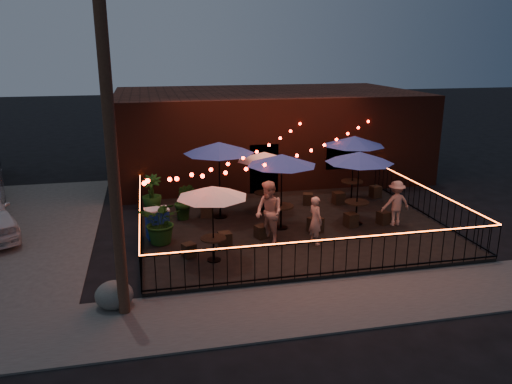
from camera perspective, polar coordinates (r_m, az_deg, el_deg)
The scene contains 35 objects.
ground at distance 15.45m, azimuth 6.10°, elevation -6.76°, with size 110.00×110.00×0.00m, color black.
patio at distance 17.19m, azimuth 4.01°, elevation -4.00°, with size 10.00×8.00×0.15m, color black.
sidewalk at distance 12.71m, azimuth 10.82°, elevation -12.19°, with size 18.00×2.50×0.05m, color #42403D.
brick_building at distance 24.44m, azimuth 1.06°, elevation 6.79°, with size 14.00×8.00×4.00m.
utility_pole at distance 11.06m, azimuth -16.23°, elevation 5.11°, with size 0.26×0.26×8.00m, color #3D2518.
fence_front at distance 13.47m, azimuth 8.88°, elevation -7.37°, with size 10.00×0.04×1.04m.
fence_left at distance 16.36m, azimuth -13.04°, elevation -3.28°, with size 0.04×8.00×1.04m.
fence_right at distance 18.98m, azimuth 18.68°, elevation -1.00°, with size 0.04×8.00×1.04m.
festoon_lights at distance 15.97m, azimuth 1.00°, elevation 3.60°, with size 10.02×8.72×1.32m.
cafe_table_0 at distance 13.74m, azimuth -5.02°, elevation -0.10°, with size 2.31×2.31×2.20m.
cafe_table_1 at distance 17.29m, azimuth -4.25°, elevation 4.96°, with size 2.81×2.81×2.73m.
cafe_table_2 at distance 16.19m, azimuth 2.97°, elevation 3.58°, with size 2.31×2.31×2.54m.
cafe_table_3 at distance 18.12m, azimuth 0.94°, elevation 4.01°, with size 2.23×2.23×2.22m.
cafe_table_4 at distance 16.99m, azimuth 11.75°, elevation 3.81°, with size 2.98×2.98×2.52m.
cafe_table_5 at distance 19.60m, azimuth 11.18°, elevation 5.65°, with size 2.55×2.55×2.59m.
bistro_chair_0 at distance 14.67m, azimuth -7.67°, elevation -6.61°, with size 0.34×0.34×0.40m, color black.
bistro_chair_1 at distance 15.31m, azimuth -3.57°, elevation -5.42°, with size 0.37×0.37×0.44m, color black.
bistro_chair_2 at distance 17.90m, azimuth -10.66°, elevation -2.39°, with size 0.39×0.39×0.46m, color black.
bistro_chair_3 at distance 17.96m, azimuth -5.70°, elevation -2.06°, with size 0.42×0.42×0.50m, color black.
bistro_chair_4 at distance 15.93m, azimuth 0.58°, elevation -4.56°, with size 0.35×0.35×0.41m, color black.
bistro_chair_5 at distance 16.52m, azimuth 6.81°, elevation -3.75°, with size 0.41×0.41×0.49m, color black.
bistro_chair_6 at distance 18.90m, azimuth 1.98°, elevation -1.18°, with size 0.35×0.35×0.41m, color black.
bistro_chair_7 at distance 19.35m, azimuth 5.94°, elevation -0.80°, with size 0.37×0.37×0.44m, color black.
bistro_chair_8 at distance 17.21m, azimuth 10.80°, elevation -3.16°, with size 0.39×0.39×0.46m, color black.
bistro_chair_9 at distance 17.72m, azimuth 14.35°, elevation -2.87°, with size 0.37×0.37×0.43m, color black.
bistro_chair_10 at distance 19.56m, azimuth 9.41°, elevation -0.70°, with size 0.40×0.40×0.47m, color black.
bistro_chair_11 at distance 20.76m, azimuth 13.49°, elevation 0.04°, with size 0.39×0.39×0.46m, color black.
patron_a at distance 15.41m, azimuth 6.80°, elevation -3.22°, with size 0.55×0.36×1.52m, color tan.
patron_b at distance 15.30m, azimuth 1.49°, elevation -2.37°, with size 0.95×0.74×1.96m, color #CFA48E.
patron_c at distance 17.55m, azimuth 15.69°, elevation -1.23°, with size 1.00×0.58×1.55m, color tan.
potted_shrub_a at distance 15.60m, azimuth -10.69°, elevation -3.32°, with size 1.29×1.12×1.43m, color #143C16.
potted_shrub_b at distance 17.65m, azimuth -8.17°, elevation -1.08°, with size 0.72×0.58×1.32m, color #153E0C.
potted_shrub_c at distance 18.84m, azimuth -11.84°, elevation -0.11°, with size 0.75×0.75×1.34m, color #0D3E0F.
cooler at distance 16.18m, azimuth -11.21°, elevation -3.48°, with size 0.82×0.65×0.97m.
boulder at distance 12.55m, azimuth -15.91°, elevation -11.26°, with size 0.90×0.76×0.70m, color #4E4F49.
Camera 1 is at (-4.65, -13.45, 6.02)m, focal length 35.00 mm.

